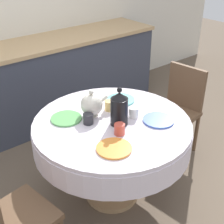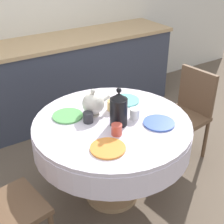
% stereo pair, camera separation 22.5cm
% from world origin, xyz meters
% --- Properties ---
extents(ground_plane, '(12.00, 12.00, 0.00)m').
position_xyz_m(ground_plane, '(0.00, 0.00, 0.00)').
color(ground_plane, brown).
extents(wall_back, '(7.00, 0.05, 2.60)m').
position_xyz_m(wall_back, '(0.00, 1.80, 1.30)').
color(wall_back, silver).
rests_on(wall_back, ground_plane).
extents(kitchen_counter, '(3.24, 0.64, 0.94)m').
position_xyz_m(kitchen_counter, '(0.00, 1.47, 0.47)').
color(kitchen_counter, '#383D4C').
rests_on(kitchen_counter, ground_plane).
extents(dining_table, '(1.18, 1.18, 0.72)m').
position_xyz_m(dining_table, '(0.00, 0.00, 0.60)').
color(dining_table, tan).
rests_on(dining_table, ground_plane).
extents(chair_left, '(0.45, 0.45, 0.86)m').
position_xyz_m(chair_left, '(0.92, 0.12, 0.48)').
color(chair_left, brown).
rests_on(chair_left, ground_plane).
extents(chair_right, '(0.46, 0.46, 0.86)m').
position_xyz_m(chair_right, '(-0.92, -0.15, 0.48)').
color(chair_right, brown).
rests_on(chair_right, ground_plane).
extents(plate_near_left, '(0.23, 0.23, 0.01)m').
position_xyz_m(plate_near_left, '(-0.21, -0.27, 0.73)').
color(plate_near_left, orange).
rests_on(plate_near_left, dining_table).
extents(cup_near_left, '(0.07, 0.07, 0.08)m').
position_xyz_m(cup_near_left, '(-0.07, -0.16, 0.76)').
color(cup_near_left, '#CC4C3D').
rests_on(cup_near_left, dining_table).
extents(plate_near_right, '(0.23, 0.23, 0.01)m').
position_xyz_m(plate_near_right, '(0.27, -0.21, 0.73)').
color(plate_near_right, '#3856AD').
rests_on(plate_near_right, dining_table).
extents(cup_near_right, '(0.07, 0.07, 0.08)m').
position_xyz_m(cup_near_right, '(0.17, -0.05, 0.76)').
color(cup_near_right, white).
rests_on(cup_near_right, dining_table).
extents(plate_far_left, '(0.23, 0.23, 0.01)m').
position_xyz_m(plate_far_left, '(-0.24, 0.24, 0.73)').
color(plate_far_left, '#5BA85B').
rests_on(plate_far_left, dining_table).
extents(cup_far_left, '(0.07, 0.07, 0.08)m').
position_xyz_m(cup_far_left, '(-0.15, 0.09, 0.76)').
color(cup_far_left, '#28282D').
rests_on(cup_far_left, dining_table).
extents(plate_far_right, '(0.23, 0.23, 0.01)m').
position_xyz_m(plate_far_right, '(0.27, 0.21, 0.73)').
color(plate_far_right, '#60BCB7').
rests_on(plate_far_right, dining_table).
extents(cup_far_right, '(0.07, 0.07, 0.08)m').
position_xyz_m(cup_far_right, '(0.09, 0.15, 0.76)').
color(cup_far_right, '#DBB766').
rests_on(cup_far_right, dining_table).
extents(coffee_carafe, '(0.13, 0.13, 0.29)m').
position_xyz_m(coffee_carafe, '(0.02, -0.06, 0.85)').
color(coffee_carafe, black).
rests_on(coffee_carafe, dining_table).
extents(teapot, '(0.23, 0.17, 0.22)m').
position_xyz_m(teapot, '(-0.06, 0.16, 0.82)').
color(teapot, silver).
rests_on(teapot, dining_table).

